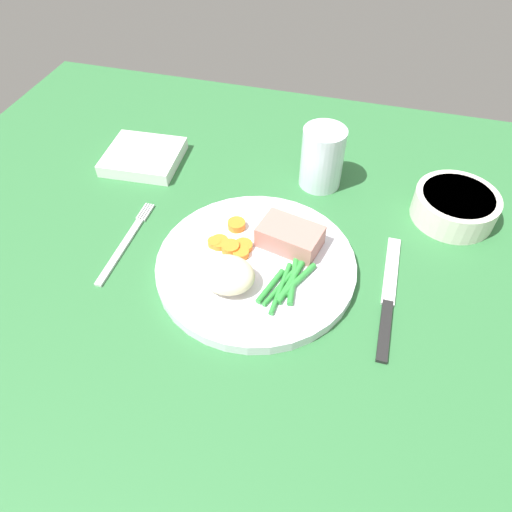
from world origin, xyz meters
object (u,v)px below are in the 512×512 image
Objects in this scene: dinner_plate at (256,265)px; meat_portion at (290,236)px; water_glass at (322,161)px; napkin at (144,157)px; salad_bowl at (455,205)px; knife at (388,297)px; fork at (126,242)px.

dinner_plate is 3.22× the size of meat_portion.
water_glass is 29.95cm from napkin.
salad_bowl is at bearing 35.13° from dinner_plate.
water_glass is (1.31, 16.40, 1.02)cm from meat_portion.
meat_portion is at bearing 162.69° from knife.
fork is at bearing -179.66° from knife.
salad_bowl is at bearing 67.23° from knife.
dinner_plate is 21.45cm from water_glass.
knife is (17.66, -0.29, -0.60)cm from dinner_plate.
water_glass reaches higher than dinner_plate.
water_glass is at bearing 76.60° from dinner_plate.
meat_portion is 0.68× the size of napkin.
water_glass is at bearing 85.44° from meat_portion.
dinner_plate is at bearing -36.35° from napkin.
napkin is (-42.44, 18.52, 0.83)cm from knife.
dinner_plate is at bearing 179.46° from knife.
meat_portion is at bearing -94.56° from water_glass.
dinner_plate is 1.30× the size of knife.
dinner_plate is 2.74× the size of water_glass.
knife reaches higher than fork.
dinner_plate is 1.61× the size of fork.
meat_portion is 16.49cm from water_glass.
water_glass is (4.91, 20.60, 3.38)cm from dinner_plate.
water_glass reaches higher than knife.
salad_bowl is 50.23cm from napkin.
fork is 19.35cm from napkin.
water_glass reaches higher than meat_portion.
napkin is at bearing -175.45° from water_glass.
knife is 1.70× the size of salad_bowl.
water_glass reaches higher than salad_bowl.
salad_bowl is (44.58, 18.15, 2.15)cm from fork.
salad_bowl reaches higher than knife.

